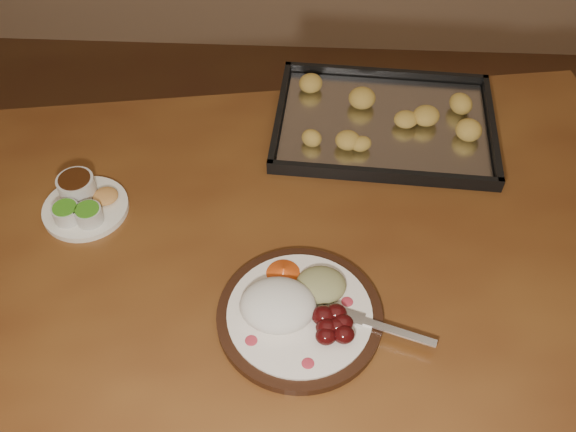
{
  "coord_description": "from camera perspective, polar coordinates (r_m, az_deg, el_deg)",
  "views": [
    {
      "loc": [
        -0.2,
        -0.45,
        1.65
      ],
      "look_at": [
        -0.23,
        0.32,
        0.77
      ],
      "focal_mm": 40.0,
      "sensor_mm": 36.0,
      "label": 1
    }
  ],
  "objects": [
    {
      "name": "condiment_saucer",
      "position": [
        1.26,
        -17.82,
        1.17
      ],
      "size": [
        0.16,
        0.16,
        0.05
      ],
      "rotation": [
        0.0,
        0.0,
        0.27
      ],
      "color": "white",
      "rests_on": "dining_table"
    },
    {
      "name": "dining_table",
      "position": [
        1.23,
        -1.51,
        -5.63
      ],
      "size": [
        1.63,
        1.13,
        0.75
      ],
      "rotation": [
        0.0,
        0.0,
        0.16
      ],
      "color": "brown",
      "rests_on": "ground"
    },
    {
      "name": "baking_tray",
      "position": [
        1.39,
        8.57,
        8.27
      ],
      "size": [
        0.48,
        0.37,
        0.05
      ],
      "rotation": [
        0.0,
        0.0,
        -0.06
      ],
      "color": "black",
      "rests_on": "dining_table"
    },
    {
      "name": "dinner_plate",
      "position": [
        1.05,
        0.86,
        -8.33
      ],
      "size": [
        0.35,
        0.27,
        0.06
      ],
      "rotation": [
        0.0,
        0.0,
        -0.21
      ],
      "color": "black",
      "rests_on": "dining_table"
    }
  ]
}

